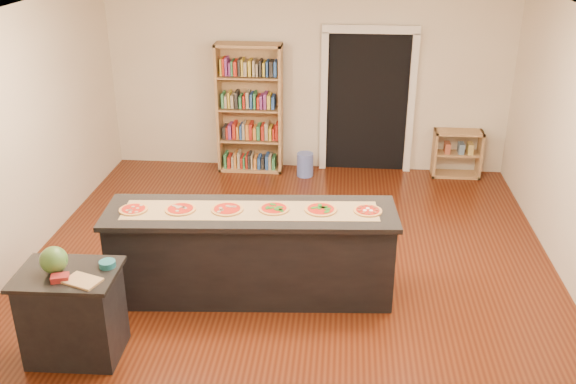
# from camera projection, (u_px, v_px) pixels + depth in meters

# --- Properties ---
(room) EXTENTS (6.00, 7.00, 2.80)m
(room) POSITION_uv_depth(u_px,v_px,m) (286.00, 163.00, 6.38)
(room) COLOR beige
(room) RESTS_ON ground
(doorway) EXTENTS (1.40, 0.09, 2.21)m
(doorway) POSITION_uv_depth(u_px,v_px,m) (368.00, 94.00, 9.54)
(doorway) COLOR black
(doorway) RESTS_ON room
(kitchen_island) EXTENTS (2.92, 0.79, 0.96)m
(kitchen_island) POSITION_uv_depth(u_px,v_px,m) (252.00, 253.00, 6.58)
(kitchen_island) COLOR black
(kitchen_island) RESTS_ON ground
(side_counter) EXTENTS (0.87, 0.63, 0.86)m
(side_counter) POSITION_uv_depth(u_px,v_px,m) (73.00, 314.00, 5.69)
(side_counter) COLOR black
(side_counter) RESTS_ON ground
(bookshelf) EXTENTS (0.97, 0.35, 1.95)m
(bookshelf) POSITION_uv_depth(u_px,v_px,m) (250.00, 109.00, 9.61)
(bookshelf) COLOR tan
(bookshelf) RESTS_ON ground
(low_shelf) EXTENTS (0.71, 0.31, 0.71)m
(low_shelf) POSITION_uv_depth(u_px,v_px,m) (457.00, 154.00, 9.62)
(low_shelf) COLOR tan
(low_shelf) RESTS_ON ground
(waste_bin) EXTENTS (0.25, 0.25, 0.36)m
(waste_bin) POSITION_uv_depth(u_px,v_px,m) (305.00, 165.00, 9.69)
(waste_bin) COLOR #586EC5
(waste_bin) RESTS_ON ground
(kraft_paper) EXTENTS (2.57, 0.65, 0.00)m
(kraft_paper) POSITION_uv_depth(u_px,v_px,m) (250.00, 211.00, 6.39)
(kraft_paper) COLOR olive
(kraft_paper) RESTS_ON kitchen_island
(watermelon) EXTENTS (0.24, 0.24, 0.24)m
(watermelon) POSITION_uv_depth(u_px,v_px,m) (54.00, 260.00, 5.47)
(watermelon) COLOR #144214
(watermelon) RESTS_ON side_counter
(cutting_board) EXTENTS (0.34, 0.28, 0.02)m
(cutting_board) POSITION_uv_depth(u_px,v_px,m) (83.00, 281.00, 5.37)
(cutting_board) COLOR tan
(cutting_board) RESTS_ON side_counter
(package_red) EXTENTS (0.17, 0.14, 0.05)m
(package_red) POSITION_uv_depth(u_px,v_px,m) (60.00, 278.00, 5.38)
(package_red) COLOR maroon
(package_red) RESTS_ON side_counter
(package_teal) EXTENTS (0.14, 0.14, 0.05)m
(package_teal) POSITION_uv_depth(u_px,v_px,m) (107.00, 264.00, 5.59)
(package_teal) COLOR #195966
(package_teal) RESTS_ON side_counter
(pizza_a) EXTENTS (0.30, 0.30, 0.02)m
(pizza_a) POSITION_uv_depth(u_px,v_px,m) (134.00, 209.00, 6.39)
(pizza_a) COLOR #B17A44
(pizza_a) RESTS_ON kitchen_island
(pizza_b) EXTENTS (0.33, 0.33, 0.02)m
(pizza_b) POSITION_uv_depth(u_px,v_px,m) (180.00, 209.00, 6.39)
(pizza_b) COLOR #B17A44
(pizza_b) RESTS_ON kitchen_island
(pizza_c) EXTENTS (0.33, 0.33, 0.02)m
(pizza_c) POSITION_uv_depth(u_px,v_px,m) (227.00, 209.00, 6.39)
(pizza_c) COLOR #B17A44
(pizza_c) RESTS_ON kitchen_island
(pizza_d) EXTENTS (0.30, 0.30, 0.02)m
(pizza_d) POSITION_uv_depth(u_px,v_px,m) (274.00, 209.00, 6.40)
(pizza_d) COLOR #B17A44
(pizza_d) RESTS_ON kitchen_island
(pizza_e) EXTENTS (0.31, 0.31, 0.02)m
(pizza_e) POSITION_uv_depth(u_px,v_px,m) (321.00, 209.00, 6.39)
(pizza_e) COLOR #B17A44
(pizza_e) RESTS_ON kitchen_island
(pizza_f) EXTENTS (0.27, 0.27, 0.02)m
(pizza_f) POSITION_uv_depth(u_px,v_px,m) (368.00, 211.00, 6.36)
(pizza_f) COLOR #B17A44
(pizza_f) RESTS_ON kitchen_island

